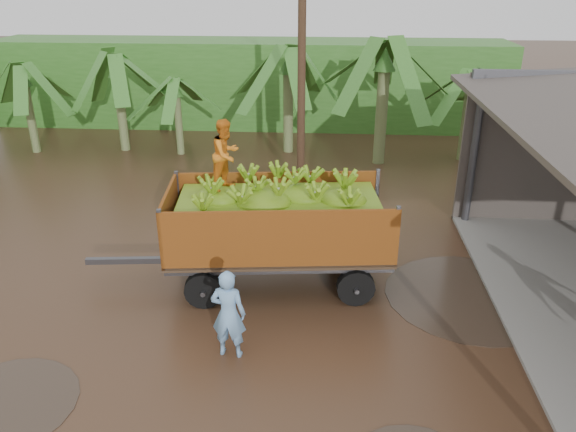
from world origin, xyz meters
name	(u,v)px	position (x,y,z in m)	size (l,w,h in m)	color
ground	(243,337)	(0.00, 0.00, 0.00)	(100.00, 100.00, 0.00)	black
hedge_north	(250,83)	(-2.00, 16.00, 1.80)	(22.00, 3.00, 3.60)	#2D661E
banana_trailer	(278,223)	(0.47, 2.15, 1.41)	(6.61, 2.76, 3.64)	#A95918
man_blue	(228,314)	(-0.16, -0.50, 0.85)	(0.62, 0.41, 1.70)	#75A5D5
utility_pole	(302,43)	(0.64, 8.30, 4.40)	(1.20, 0.24, 8.70)	#47301E
banana_plants	(109,133)	(-5.06, 7.21, 1.90)	(25.02, 20.47, 4.42)	#2D661E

